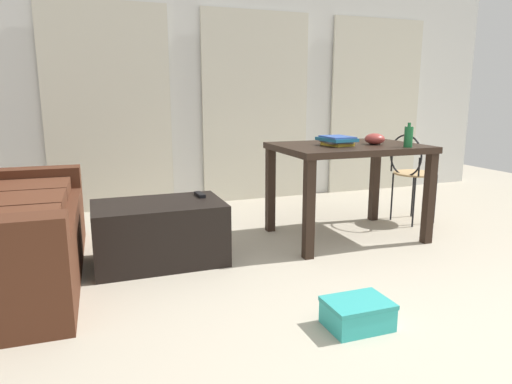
# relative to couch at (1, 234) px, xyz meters

# --- Properties ---
(ground_plane) EXTENTS (8.65, 8.65, 0.00)m
(ground_plane) POSITION_rel_couch_xyz_m (2.35, -0.40, -0.32)
(ground_plane) COLOR #B2A893
(wall_back) EXTENTS (6.17, 0.10, 2.47)m
(wall_back) POSITION_rel_couch_xyz_m (2.35, 1.80, 0.92)
(wall_back) COLOR silver
(wall_back) RESTS_ON ground
(curtains) EXTENTS (4.39, 0.03, 2.08)m
(curtains) POSITION_rel_couch_xyz_m (2.35, 1.72, 0.72)
(curtains) COLOR beige
(curtains) RESTS_ON ground
(couch) EXTENTS (0.89, 1.84, 0.79)m
(couch) POSITION_rel_couch_xyz_m (0.00, 0.00, 0.00)
(couch) COLOR #4C2819
(couch) RESTS_ON ground
(coffee_table) EXTENTS (0.90, 0.57, 0.44)m
(coffee_table) POSITION_rel_couch_xyz_m (0.99, 0.01, -0.10)
(coffee_table) COLOR black
(coffee_table) RESTS_ON ground
(craft_table) EXTENTS (1.17, 0.85, 0.78)m
(craft_table) POSITION_rel_couch_xyz_m (2.56, 0.08, 0.35)
(craft_table) COLOR black
(craft_table) RESTS_ON ground
(wire_chair) EXTENTS (0.39, 0.41, 0.83)m
(wire_chair) POSITION_rel_couch_xyz_m (3.34, 0.26, 0.21)
(wire_chair) COLOR tan
(wire_chair) RESTS_ON ground
(bottle_near) EXTENTS (0.07, 0.07, 0.19)m
(bottle_near) POSITION_rel_couch_xyz_m (2.88, -0.25, 0.55)
(bottle_near) COLOR #195B2D
(bottle_near) RESTS_ON craft_table
(bowl) EXTENTS (0.16, 0.16, 0.09)m
(bowl) POSITION_rel_couch_xyz_m (2.76, 0.01, 0.51)
(bowl) COLOR #9E3833
(bowl) RESTS_ON craft_table
(book_stack) EXTENTS (0.25, 0.32, 0.08)m
(book_stack) POSITION_rel_couch_xyz_m (2.43, 0.04, 0.51)
(book_stack) COLOR gold
(book_stack) RESTS_ON craft_table
(tv_remote_primary) EXTENTS (0.05, 0.16, 0.02)m
(tv_remote_primary) POSITION_rel_couch_xyz_m (1.32, 0.11, 0.13)
(tv_remote_primary) COLOR black
(tv_remote_primary) RESTS_ON coffee_table
(shoebox) EXTENTS (0.33, 0.24, 0.15)m
(shoebox) POSITION_rel_couch_xyz_m (1.81, -1.30, -0.24)
(shoebox) COLOR #33B2AD
(shoebox) RESTS_ON ground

